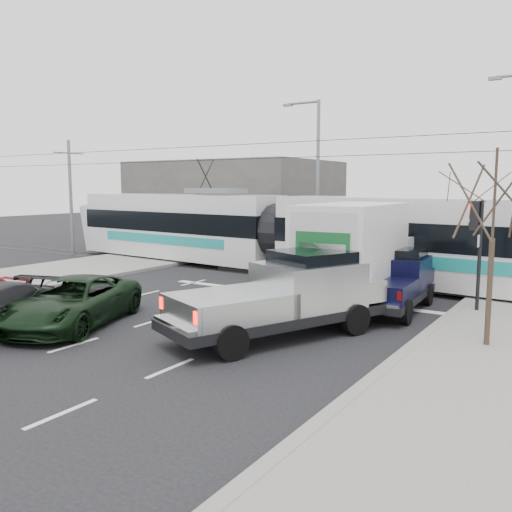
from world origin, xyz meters
The scene contains 12 objects.
ground centered at (0.00, 0.00, 0.00)m, with size 120.00×120.00×0.00m, color black.
rails centered at (0.00, 10.00, 0.01)m, with size 60.00×1.60×0.03m, color #33302D.
building_left centered at (-14.00, 22.00, 3.00)m, with size 14.00×10.00×6.00m, color #65615B.
bare_tree centered at (7.60, 2.50, 3.79)m, with size 2.40×2.40×5.00m.
traffic_signal centered at (6.47, 6.50, 2.74)m, with size 0.44×0.44×3.60m.
street_lamp_far centered at (-4.19, 16.00, 5.11)m, with size 2.38×0.25×9.00m.
catenary centered at (0.00, 10.00, 3.88)m, with size 60.00×0.20×7.00m.
tram centered at (-3.14, 10.41, 1.97)m, with size 27.35×4.97×5.56m.
silver_pickup centered at (2.59, 0.95, 1.17)m, with size 4.62×6.83×2.36m.
box_truck centered at (2.82, 5.44, 1.79)m, with size 2.79×7.34×3.62m.
navy_pickup centered at (4.11, 5.74, 1.01)m, with size 2.13×4.95×2.04m.
green_car centered at (-3.38, -1.67, 0.73)m, with size 2.43×5.27×1.47m, color black.
Camera 1 is at (9.95, -12.11, 4.22)m, focal length 38.00 mm.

